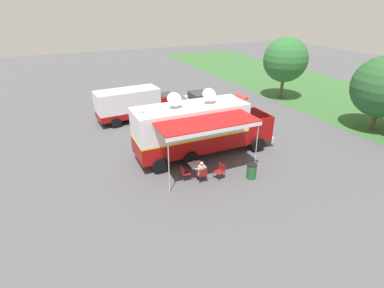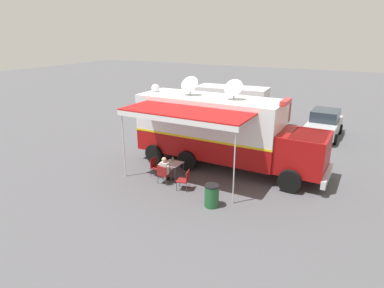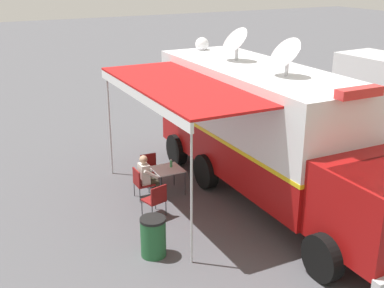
# 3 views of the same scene
# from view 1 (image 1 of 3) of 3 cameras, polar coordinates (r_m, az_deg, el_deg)

# --- Properties ---
(ground_plane) EXTENTS (100.00, 100.00, 0.00)m
(ground_plane) POSITION_cam_1_polar(r_m,az_deg,el_deg) (20.05, -0.25, -2.25)
(ground_plane) COLOR #515156
(lot_stripe) EXTENTS (0.19, 4.80, 0.01)m
(lot_stripe) POSITION_cam_1_polar(r_m,az_deg,el_deg) (22.71, -1.00, 1.22)
(lot_stripe) COLOR silver
(lot_stripe) RESTS_ON ground
(command_truck) EXTENTS (4.94, 9.53, 4.53)m
(command_truck) POSITION_cam_1_polar(r_m,az_deg,el_deg) (19.48, 1.79, 3.20)
(command_truck) COLOR #9E0F0F
(command_truck) RESTS_ON ground
(folding_table) EXTENTS (0.81, 0.81, 0.73)m
(folding_table) POSITION_cam_1_polar(r_m,az_deg,el_deg) (17.57, 0.82, -4.04)
(folding_table) COLOR silver
(folding_table) RESTS_ON ground
(water_bottle) EXTENTS (0.07, 0.07, 0.22)m
(water_bottle) POSITION_cam_1_polar(r_m,az_deg,el_deg) (17.58, 0.38, -3.42)
(water_bottle) COLOR #3F9959
(water_bottle) RESTS_ON folding_table
(folding_chair_at_table) EXTENTS (0.49, 0.49, 0.87)m
(folding_chair_at_table) POSITION_cam_1_polar(r_m,az_deg,el_deg) (17.03, 1.97, -5.71)
(folding_chair_at_table) COLOR maroon
(folding_chair_at_table) RESTS_ON ground
(folding_chair_beside_table) EXTENTS (0.49, 0.49, 0.87)m
(folding_chair_beside_table) POSITION_cam_1_polar(r_m,az_deg,el_deg) (17.20, -1.50, -5.35)
(folding_chair_beside_table) COLOR maroon
(folding_chair_beside_table) RESTS_ON ground
(folding_chair_spare_by_truck) EXTENTS (0.58, 0.58, 0.87)m
(folding_chair_spare_by_truck) POSITION_cam_1_polar(r_m,az_deg,el_deg) (17.47, 5.41, -4.94)
(folding_chair_spare_by_truck) COLOR maroon
(folding_chair_spare_by_truck) RESTS_ON ground
(seated_responder) EXTENTS (0.66, 0.56, 1.25)m
(seated_responder) POSITION_cam_1_polar(r_m,az_deg,el_deg) (17.10, 1.70, -5.02)
(seated_responder) COLOR silver
(seated_responder) RESTS_ON ground
(trash_bin) EXTENTS (0.57, 0.57, 0.91)m
(trash_bin) POSITION_cam_1_polar(r_m,az_deg,el_deg) (17.75, 11.23, -5.05)
(trash_bin) COLOR #235B33
(trash_bin) RESTS_ON ground
(support_truck) EXTENTS (2.68, 6.92, 2.70)m
(support_truck) POSITION_cam_1_polar(r_m,az_deg,el_deg) (26.29, -10.94, 7.41)
(support_truck) COLOR white
(support_truck) RESTS_ON ground
(car_behind_truck) EXTENTS (4.25, 2.10, 1.76)m
(car_behind_truck) POSITION_cam_1_polar(r_m,az_deg,el_deg) (28.05, 1.59, 7.92)
(car_behind_truck) COLOR #B2B5BA
(car_behind_truck) RESTS_ON ground
(tree_far_left) EXTENTS (4.46, 4.46, 6.21)m
(tree_far_left) POSITION_cam_1_polar(r_m,az_deg,el_deg) (32.97, 17.30, 15.01)
(tree_far_left) COLOR brown
(tree_far_left) RESTS_ON ground
(tree_left_of_centre) EXTENTS (4.66, 4.66, 5.78)m
(tree_left_of_centre) POSITION_cam_1_polar(r_m,az_deg,el_deg) (27.33, 32.55, 9.10)
(tree_left_of_centre) COLOR brown
(tree_left_of_centre) RESTS_ON ground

